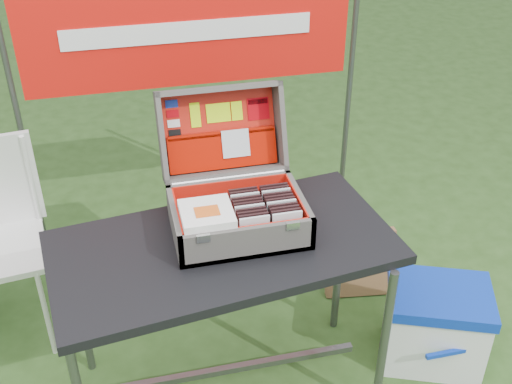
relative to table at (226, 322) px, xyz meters
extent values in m
cube|color=black|center=(0.00, 0.00, 0.39)|extent=(1.38, 0.82, 0.04)
cylinder|color=#59595B|center=(0.59, -0.27, -0.02)|extent=(0.04, 0.04, 0.78)
cylinder|color=#59595B|center=(-0.59, 0.27, -0.02)|extent=(0.04, 0.04, 0.78)
cylinder|color=#59595B|center=(0.59, 0.27, -0.02)|extent=(0.04, 0.04, 0.78)
cube|color=#59595B|center=(0.00, 0.00, -0.29)|extent=(1.16, 0.03, 0.03)
cube|color=#56534E|center=(0.07, 0.06, 0.42)|extent=(0.51, 0.37, 0.02)
cube|color=#56534E|center=(0.07, -0.11, 0.48)|extent=(0.51, 0.02, 0.14)
cube|color=#56534E|center=(0.07, 0.24, 0.48)|extent=(0.51, 0.02, 0.14)
cube|color=#56534E|center=(-0.17, 0.06, 0.48)|extent=(0.02, 0.37, 0.14)
cube|color=#56534E|center=(0.32, 0.06, 0.48)|extent=(0.02, 0.37, 0.14)
cube|color=red|center=(0.07, 0.06, 0.43)|extent=(0.47, 0.33, 0.01)
cube|color=silver|center=(-0.09, -0.12, 0.54)|extent=(0.05, 0.01, 0.03)
cube|color=silver|center=(0.24, -0.12, 0.54)|extent=(0.05, 0.01, 0.03)
cylinder|color=silver|center=(0.07, 0.25, 0.55)|extent=(0.46, 0.02, 0.02)
cube|color=#56534E|center=(0.07, 0.43, 0.67)|extent=(0.51, 0.15, 0.35)
cube|color=#56534E|center=(0.07, 0.44, 0.85)|extent=(0.51, 0.14, 0.07)
cube|color=#56534E|center=(0.07, 0.31, 0.53)|extent=(0.51, 0.14, 0.07)
cube|color=#56534E|center=(-0.17, 0.38, 0.69)|extent=(0.02, 0.26, 0.39)
cube|color=#56534E|center=(0.32, 0.38, 0.69)|extent=(0.02, 0.26, 0.39)
cube|color=red|center=(0.07, 0.42, 0.67)|extent=(0.47, 0.12, 0.30)
cube|color=red|center=(0.07, -0.10, 0.49)|extent=(0.47, 0.01, 0.12)
cube|color=red|center=(0.07, 0.22, 0.49)|extent=(0.47, 0.01, 0.12)
cube|color=red|center=(-0.16, 0.06, 0.49)|extent=(0.01, 0.33, 0.12)
cube|color=red|center=(0.31, 0.06, 0.49)|extent=(0.01, 0.33, 0.12)
cube|color=#A40E00|center=(0.07, 0.37, 0.60)|extent=(0.45, 0.08, 0.15)
cube|color=#A40E00|center=(0.07, 0.39, 0.67)|extent=(0.44, 0.03, 0.03)
cube|color=silver|center=(0.13, 0.36, 0.63)|extent=(0.11, 0.05, 0.11)
cube|color=#1933B2|center=(-0.11, 0.46, 0.80)|extent=(0.05, 0.01, 0.03)
cube|color=#AE0008|center=(-0.11, 0.45, 0.76)|extent=(0.05, 0.01, 0.03)
cube|color=white|center=(-0.11, 0.43, 0.72)|extent=(0.05, 0.01, 0.03)
cube|color=black|center=(-0.11, 0.42, 0.68)|extent=(0.05, 0.01, 0.03)
cube|color=#C1F20B|center=(-0.02, 0.44, 0.74)|extent=(0.04, 0.04, 0.09)
cube|color=#C1F20B|center=(0.07, 0.44, 0.74)|extent=(0.10, 0.03, 0.07)
cube|color=#C1F20B|center=(0.15, 0.44, 0.74)|extent=(0.05, 0.03, 0.07)
cube|color=#AE0008|center=(0.24, 0.44, 0.74)|extent=(0.09, 0.04, 0.09)
cube|color=black|center=(0.24, 0.45, 0.77)|extent=(0.08, 0.01, 0.02)
cube|color=silver|center=(0.11, -0.07, 0.50)|extent=(0.11, 0.01, 0.13)
cube|color=black|center=(0.11, -0.05, 0.50)|extent=(0.11, 0.01, 0.13)
cube|color=black|center=(0.11, -0.03, 0.50)|extent=(0.11, 0.01, 0.13)
cube|color=black|center=(0.11, -0.01, 0.50)|extent=(0.11, 0.01, 0.13)
cube|color=silver|center=(0.11, 0.01, 0.50)|extent=(0.11, 0.01, 0.13)
cube|color=black|center=(0.11, 0.03, 0.50)|extent=(0.11, 0.01, 0.13)
cube|color=black|center=(0.11, 0.05, 0.50)|extent=(0.11, 0.01, 0.13)
cube|color=black|center=(0.11, 0.07, 0.50)|extent=(0.11, 0.01, 0.13)
cube|color=silver|center=(0.11, 0.09, 0.50)|extent=(0.11, 0.01, 0.13)
cube|color=black|center=(0.11, 0.11, 0.50)|extent=(0.11, 0.01, 0.13)
cube|color=black|center=(0.11, 0.13, 0.50)|extent=(0.11, 0.01, 0.13)
cube|color=silver|center=(0.23, -0.07, 0.50)|extent=(0.11, 0.01, 0.13)
cube|color=black|center=(0.23, -0.05, 0.50)|extent=(0.11, 0.01, 0.13)
cube|color=black|center=(0.23, -0.03, 0.50)|extent=(0.11, 0.01, 0.13)
cube|color=black|center=(0.23, -0.01, 0.50)|extent=(0.11, 0.01, 0.13)
cube|color=silver|center=(0.23, 0.01, 0.50)|extent=(0.11, 0.01, 0.13)
cube|color=black|center=(0.23, 0.03, 0.50)|extent=(0.11, 0.01, 0.13)
cube|color=black|center=(0.23, 0.05, 0.50)|extent=(0.11, 0.01, 0.13)
cube|color=black|center=(0.23, 0.07, 0.50)|extent=(0.11, 0.01, 0.13)
cube|color=silver|center=(0.23, 0.09, 0.50)|extent=(0.11, 0.01, 0.13)
cube|color=black|center=(0.23, 0.11, 0.50)|extent=(0.11, 0.01, 0.13)
cube|color=black|center=(0.23, 0.13, 0.50)|extent=(0.11, 0.01, 0.13)
cube|color=white|center=(-0.06, -0.01, 0.55)|extent=(0.19, 0.19, 0.00)
cube|color=white|center=(-0.06, -0.01, 0.55)|extent=(0.19, 0.19, 0.00)
cube|color=white|center=(-0.06, -0.01, 0.56)|extent=(0.19, 0.19, 0.00)
cube|color=white|center=(-0.06, -0.01, 0.56)|extent=(0.19, 0.19, 0.00)
cube|color=white|center=(-0.06, -0.01, 0.57)|extent=(0.19, 0.19, 0.00)
cube|color=white|center=(-0.06, -0.01, 0.57)|extent=(0.19, 0.19, 0.00)
cube|color=#D85919|center=(-0.06, -0.02, 0.58)|extent=(0.09, 0.07, 0.00)
cube|color=white|center=(0.97, -0.03, -0.24)|extent=(0.52, 0.46, 0.35)
cube|color=#0C32AF|center=(0.97, -0.03, -0.03)|extent=(0.55, 0.49, 0.05)
cube|color=#0C32AF|center=(0.97, -0.22, -0.19)|extent=(0.27, 0.02, 0.02)
cylinder|color=silver|center=(-0.76, 0.40, -0.16)|extent=(0.02, 0.02, 0.50)
cylinder|color=silver|center=(-0.76, 0.78, -0.16)|extent=(0.02, 0.02, 0.50)
cylinder|color=silver|center=(-0.76, 0.80, 0.32)|extent=(0.02, 0.02, 0.46)
cube|color=brown|center=(0.80, 0.49, -0.22)|extent=(0.37, 0.17, 0.38)
cylinder|color=#59595B|center=(-0.80, 1.07, 0.44)|extent=(0.03, 0.03, 1.70)
cylinder|color=#59595B|center=(0.90, 1.07, 0.44)|extent=(0.03, 0.03, 1.70)
cube|color=red|center=(0.05, 1.06, 0.89)|extent=(1.60, 0.02, 0.55)
cube|color=white|center=(0.05, 1.04, 0.89)|extent=(1.20, 0.00, 0.10)
camera|label=1|loc=(-0.33, -1.93, 1.90)|focal=45.00mm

